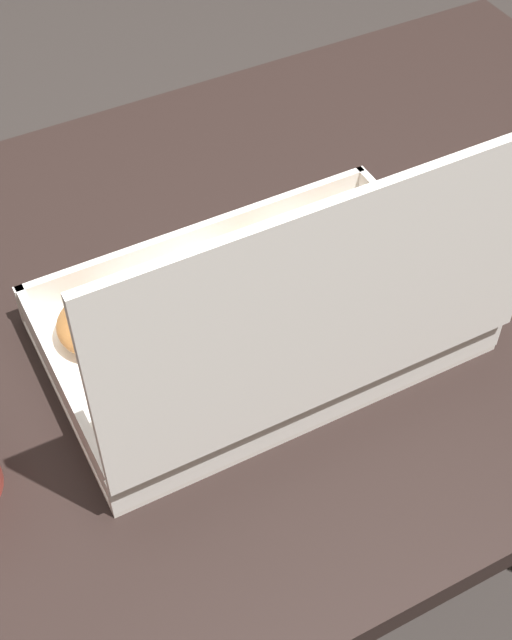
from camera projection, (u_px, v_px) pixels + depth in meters
ground_plane at (239, 599)px, 1.42m from camera, size 8.00×8.00×0.00m
dining_table at (231, 362)px, 0.97m from camera, size 1.18×0.71×0.71m
donut_box at (261, 321)px, 0.80m from camera, size 0.39×0.25×0.27m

